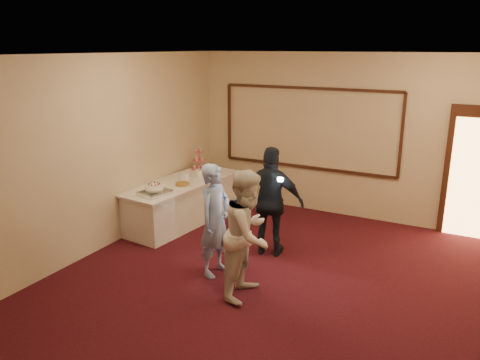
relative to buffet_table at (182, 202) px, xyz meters
name	(u,v)px	position (x,y,z in m)	size (l,w,h in m)	color
floor	(269,299)	(2.53, -1.74, -0.39)	(7.00, 7.00, 0.00)	black
room_walls	(272,143)	(2.53, -1.74, 1.64)	(6.04, 7.04, 3.02)	beige
wall_molding	(308,128)	(1.73, 1.73, 1.21)	(3.45, 0.04, 1.55)	black
doorway	(478,175)	(4.68, 1.72, 0.69)	(1.05, 0.07, 2.20)	black
buffet_table	(182,202)	(0.00, 0.00, 0.00)	(1.19, 2.51, 0.77)	silver
pavlova_tray	(154,190)	(0.07, -0.85, 0.46)	(0.44, 0.56, 0.19)	silver
cupcake_stand	(199,160)	(-0.20, 0.91, 0.55)	(0.32, 0.32, 0.47)	#D13F74
plate_stack_a	(184,176)	(0.01, 0.09, 0.46)	(0.18, 0.18, 0.15)	white
plate_stack_b	(200,174)	(0.15, 0.39, 0.45)	(0.17, 0.17, 0.14)	white
tart	(182,184)	(0.18, -0.21, 0.41)	(0.28, 0.28, 0.06)	white
man	(215,220)	(1.56, -1.43, 0.41)	(0.58, 0.38, 1.59)	#8AA7E4
woman	(248,234)	(2.22, -1.73, 0.44)	(0.81, 0.63, 1.66)	silver
guest	(271,202)	(1.98, -0.48, 0.45)	(0.99, 0.41, 1.68)	black
camera_flash	(280,179)	(2.19, -0.67, 0.88)	(0.07, 0.04, 0.05)	white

